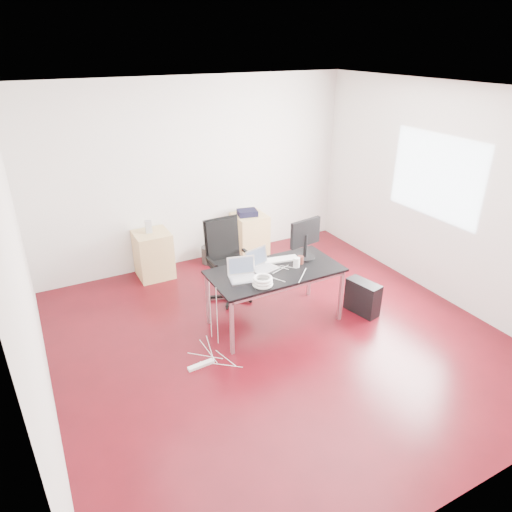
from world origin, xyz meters
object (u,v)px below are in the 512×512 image
pc_tower (363,297)px  filing_cabinet_left (153,255)px  desk (275,274)px  office_chair (227,256)px  filing_cabinet_right (250,235)px

pc_tower → filing_cabinet_left: bearing=121.1°
desk → office_chair: 0.90m
office_chair → desk: bearing=-75.3°
office_chair → pc_tower: (1.36, -1.21, -0.39)m
filing_cabinet_left → filing_cabinet_right: same height
filing_cabinet_right → pc_tower: 2.31m
office_chair → pc_tower: 1.86m
filing_cabinet_right → pc_tower: bearing=-77.8°
desk → filing_cabinet_right: bearing=71.8°
filing_cabinet_left → desk: bearing=-62.9°
office_chair → filing_cabinet_left: size_ratio=1.54×
filing_cabinet_left → filing_cabinet_right: size_ratio=1.00×
office_chair → filing_cabinet_right: 1.39m
office_chair → filing_cabinet_left: 1.30m
filing_cabinet_right → pc_tower: (0.49, -2.26, -0.13)m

